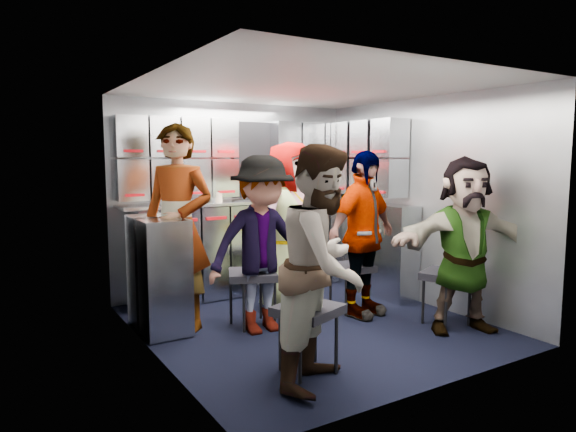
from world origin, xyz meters
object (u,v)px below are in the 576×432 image
attendant_arc_b (262,245)px  attendant_arc_d (363,234)px  attendant_standing (178,227)px  jump_seat_center (280,264)px  attendant_arc_c (290,227)px  jump_seat_mid_left (253,277)px  attendant_arc_e (465,245)px  jump_seat_near_right (447,278)px  jump_seat_near_left (308,313)px  jump_seat_mid_right (350,270)px  attendant_arc_a (324,266)px

attendant_arc_b → attendant_arc_d: bearing=-3.8°
attendant_standing → attendant_arc_d: attendant_standing is taller
attendant_arc_b → jump_seat_center: bearing=50.3°
jump_seat_center → attendant_standing: bearing=-173.5°
attendant_arc_b → attendant_arc_c: bearing=39.8°
attendant_arc_b → attendant_arc_c: 0.67m
jump_seat_mid_left → attendant_arc_e: 1.86m
jump_seat_center → jump_seat_near_right: (0.96, -1.30, 0.01)m
jump_seat_mid_left → attendant_standing: 0.79m
jump_seat_center → attendant_arc_e: (0.96, -1.48, 0.33)m
jump_seat_near_left → attendant_arc_d: (1.16, 0.82, 0.36)m
jump_seat_near_right → attendant_arc_b: 1.68m
jump_seat_near_left → jump_seat_mid_left: size_ratio=0.95×
jump_seat_center → attendant_arc_b: attendant_arc_b is taller
jump_seat_mid_left → jump_seat_center: bearing=37.4°
jump_seat_near_left → jump_seat_mid_left: 1.11m
jump_seat_mid_right → attendant_standing: size_ratio=0.26×
jump_seat_center → jump_seat_near_right: 1.62m
attendant_arc_b → attendant_arc_e: bearing=-28.7°
jump_seat_near_left → attendant_arc_e: 1.66m
jump_seat_mid_left → attendant_arc_c: bearing=23.1°
attendant_arc_e → jump_seat_near_right: bearing=112.9°
jump_seat_mid_left → attendant_arc_e: (1.49, -1.08, 0.32)m
attendant_arc_a → attendant_arc_b: 1.12m
attendant_arc_d → attendant_arc_e: bearing=-73.4°
jump_seat_near_left → jump_seat_mid_right: 1.53m
attendant_arc_c → attendant_arc_e: size_ratio=1.09×
attendant_standing → attendant_arc_c: (1.11, -0.05, -0.07)m
jump_seat_center → attendant_arc_a: 1.86m
jump_seat_mid_left → jump_seat_near_right: bearing=-31.1°
jump_seat_mid_left → attendant_arc_b: 0.37m
jump_seat_mid_right → attendant_arc_c: bearing=145.3°
jump_seat_near_left → jump_seat_mid_left: jump_seat_mid_left is taller
jump_seat_mid_right → attendant_arc_b: (-1.01, -0.07, 0.35)m
attendant_standing → attendant_arc_c: bearing=46.5°
jump_seat_near_right → attendant_arc_a: bearing=-166.6°
jump_seat_near_left → jump_seat_near_right: 1.64m
attendant_arc_a → attendant_arc_b: size_ratio=1.04×
attendant_arc_c → attendant_arc_b: bearing=-161.7°
attendant_standing → attendant_arc_d: (1.60, -0.57, -0.12)m
jump_seat_near_right → attendant_arc_c: size_ratio=0.33×
jump_seat_mid_left → attendant_arc_d: 1.11m
jump_seat_center → jump_seat_mid_right: 0.71m
jump_seat_mid_right → attendant_arc_b: bearing=-176.1°
jump_seat_center → attendant_arc_e: size_ratio=0.32×
jump_seat_center → attendant_standing: size_ratio=0.27×
attendant_arc_a → jump_seat_mid_left: bearing=48.8°
jump_seat_mid_left → jump_seat_near_right: 1.74m
jump_seat_mid_left → attendant_arc_c: (0.53, 0.23, 0.39)m
jump_seat_center → attendant_arc_b: size_ratio=0.32×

